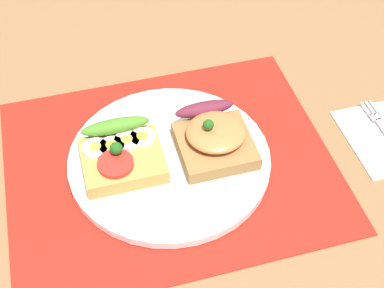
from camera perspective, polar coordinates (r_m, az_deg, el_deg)
ground_plane at (r=73.06cm, az=-2.27°, el=-2.87°), size 120.00×90.00×3.20cm
placemat at (r=71.71cm, az=-2.31°, el=-1.99°), size 41.40×33.94×0.30cm
plate at (r=71.15cm, az=-2.33°, el=-1.60°), size 25.82×25.82×1.17cm
sandwich_egg_tomato at (r=69.25cm, az=-7.25°, el=-1.21°), size 9.98×9.95×4.29cm
sandwich_salmon at (r=70.49cm, az=2.30°, el=0.71°), size 9.32×10.67×5.13cm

